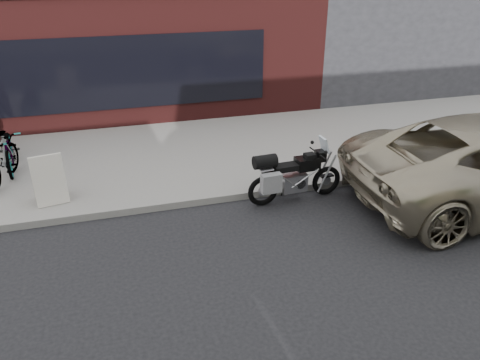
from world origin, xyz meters
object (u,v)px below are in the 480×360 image
object	(u,v)px
motorcycle	(290,176)
bicycle_rear	(2,159)
sandwich_sign	(48,178)
bicycle_front	(9,148)

from	to	relation	value
motorcycle	bicycle_rear	world-z (taller)	motorcycle
bicycle_rear	sandwich_sign	bearing A→B (deg)	-38.09
bicycle_front	motorcycle	bearing A→B (deg)	-36.08
bicycle_front	sandwich_sign	distance (m)	2.17
bicycle_rear	sandwich_sign	size ratio (longest dim) A/B	1.78
bicycle_front	sandwich_sign	size ratio (longest dim) A/B	1.96
motorcycle	bicycle_front	size ratio (longest dim) A/B	1.10
motorcycle	bicycle_rear	size ratio (longest dim) A/B	1.21
bicycle_front	bicycle_rear	size ratio (longest dim) A/B	1.10
bicycle_rear	motorcycle	bearing A→B (deg)	-10.43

